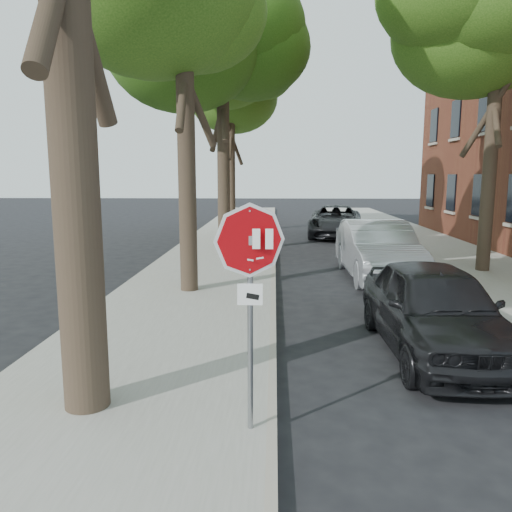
{
  "coord_description": "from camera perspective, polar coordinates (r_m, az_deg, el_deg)",
  "views": [
    {
      "loc": [
        -0.44,
        -5.39,
        3.02
      ],
      "look_at": [
        -0.66,
        0.57,
        2.05
      ],
      "focal_mm": 35.0,
      "sensor_mm": 36.0,
      "label": 1
    }
  ],
  "objects": [
    {
      "name": "tree_far",
      "position": [
        26.92,
        -2.93,
        18.2
      ],
      "size": [
        5.29,
        4.91,
        9.33
      ],
      "color": "black",
      "rests_on": "sidewalk_left"
    },
    {
      "name": "ground",
      "position": [
        6.19,
        6.26,
        -20.01
      ],
      "size": [
        120.0,
        120.0,
        0.0
      ],
      "primitive_type": "plane",
      "color": "black",
      "rests_on": "ground"
    },
    {
      "name": "sidewalk_right",
      "position": [
        18.77,
        22.13,
        -0.51
      ],
      "size": [
        4.0,
        55.0,
        0.12
      ],
      "primitive_type": "cube",
      "color": "gray",
      "rests_on": "ground"
    },
    {
      "name": "tree_right",
      "position": [
        17.29,
        25.9,
        22.41
      ],
      "size": [
        5.29,
        4.91,
        9.33
      ],
      "color": "black",
      "rests_on": "sidewalk_right"
    },
    {
      "name": "car_d",
      "position": [
        24.95,
        9.12,
        3.95
      ],
      "size": [
        3.2,
        5.79,
        1.53
      ],
      "primitive_type": "imported",
      "rotation": [
        0.0,
        0.0,
        -0.12
      ],
      "color": "black",
      "rests_on": "ground"
    },
    {
      "name": "curb_left",
      "position": [
        17.64,
        2.04,
        -0.4
      ],
      "size": [
        0.12,
        55.0,
        0.13
      ],
      "primitive_type": "cube",
      "color": "#9E9384",
      "rests_on": "ground"
    },
    {
      "name": "tree_mid_b",
      "position": [
        20.23,
        -3.92,
        23.47
      ],
      "size": [
        5.88,
        5.46,
        10.36
      ],
      "color": "black",
      "rests_on": "sidewalk_left"
    },
    {
      "name": "curb_right",
      "position": [
        18.17,
        16.05,
        -0.47
      ],
      "size": [
        0.12,
        55.0,
        0.13
      ],
      "primitive_type": "cube",
      "color": "#9E9384",
      "rests_on": "ground"
    },
    {
      "name": "sidewalk_left",
      "position": [
        17.76,
        -4.59,
        -0.38
      ],
      "size": [
        4.0,
        55.0,
        0.12
      ],
      "primitive_type": "cube",
      "color": "gray",
      "rests_on": "ground"
    },
    {
      "name": "car_a",
      "position": [
        9.06,
        19.75,
        -5.66
      ],
      "size": [
        1.91,
        4.58,
        1.55
      ],
      "primitive_type": "imported",
      "rotation": [
        0.0,
        0.0,
        0.02
      ],
      "color": "black",
      "rests_on": "ground"
    },
    {
      "name": "stop_sign",
      "position": [
        5.47,
        -0.69,
        -2.05
      ],
      "size": [
        0.76,
        0.34,
        2.61
      ],
      "color": "gray",
      "rests_on": "sidewalk_left"
    },
    {
      "name": "car_b",
      "position": [
        15.05,
        13.73,
        0.67
      ],
      "size": [
        1.88,
        5.15,
        1.69
      ],
      "primitive_type": "imported",
      "rotation": [
        0.0,
        0.0,
        0.02
      ],
      "color": "#ABACB3",
      "rests_on": "ground"
    }
  ]
}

